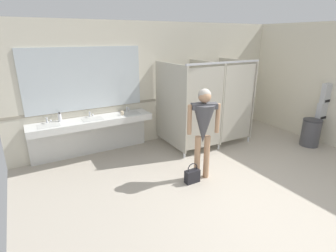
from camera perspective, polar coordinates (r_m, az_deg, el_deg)
ground_plane at (r=4.85m, az=17.66°, el=-14.65°), size 7.21×6.83×0.10m
wall_back at (r=6.68m, az=-1.31°, el=9.28°), size 7.21×0.12×2.88m
wall_back_tile_band at (r=6.70m, az=-1.02°, el=5.90°), size 7.21×0.01×0.06m
vanity_counter at (r=5.98m, az=-16.12°, el=-0.50°), size 2.58×0.54×1.00m
mirror_panel at (r=5.92m, az=-17.51°, el=9.68°), size 2.48×0.02×1.31m
bathroom_stalls at (r=6.40m, az=8.99°, el=5.20°), size 2.01×1.37×2.04m
paper_towel_dispenser_upper at (r=7.38m, az=31.19°, el=6.11°), size 0.32×0.13×0.48m
paper_towel_dispenser_lower at (r=7.48m, az=30.52°, el=2.81°), size 0.38×0.13×0.42m
trash_bin at (r=7.29m, az=28.51°, el=-1.25°), size 0.43×0.43×0.66m
person_standing at (r=4.73m, az=7.69°, el=0.60°), size 0.56×0.51×1.71m
handbag at (r=4.93m, az=5.27°, el=-10.68°), size 0.28×0.13×0.39m
soap_dispenser at (r=5.86m, az=-22.38°, el=1.74°), size 0.07×0.07×0.19m
paper_cup at (r=5.95m, az=-9.89°, el=2.79°), size 0.07×0.07×0.09m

